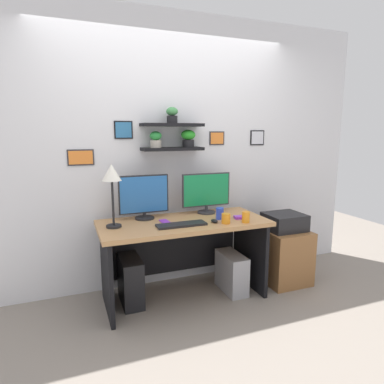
{
  "coord_description": "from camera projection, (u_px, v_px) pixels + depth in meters",
  "views": [
    {
      "loc": [
        -1.0,
        -2.79,
        1.56
      ],
      "look_at": [
        0.1,
        0.05,
        1.01
      ],
      "focal_mm": 31.21,
      "sensor_mm": 36.0,
      "label": 1
    }
  ],
  "objects": [
    {
      "name": "ground_plane",
      "position": [
        184.0,
        297.0,
        3.2
      ],
      "size": [
        8.0,
        8.0,
        0.0
      ],
      "primitive_type": "plane",
      "color": "gray"
    },
    {
      "name": "back_wall_assembly",
      "position": [
        169.0,
        152.0,
        3.36
      ],
      "size": [
        4.4,
        0.24,
        2.7
      ],
      "color": "silver",
      "rests_on": "ground"
    },
    {
      "name": "desk",
      "position": [
        182.0,
        241.0,
        3.15
      ],
      "size": [
        1.54,
        0.68,
        0.75
      ],
      "color": "tan",
      "rests_on": "ground"
    },
    {
      "name": "monitor_left",
      "position": [
        144.0,
        197.0,
        3.11
      ],
      "size": [
        0.47,
        0.18,
        0.41
      ],
      "color": "black",
      "rests_on": "desk"
    },
    {
      "name": "monitor_right",
      "position": [
        206.0,
        192.0,
        3.34
      ],
      "size": [
        0.51,
        0.18,
        0.4
      ],
      "color": "#2D2D33",
      "rests_on": "desk"
    },
    {
      "name": "keyboard",
      "position": [
        181.0,
        225.0,
        2.91
      ],
      "size": [
        0.44,
        0.14,
        0.02
      ],
      "primitive_type": "cube",
      "color": "black",
      "rests_on": "desk"
    },
    {
      "name": "computer_mouse",
      "position": [
        214.0,
        221.0,
        3.01
      ],
      "size": [
        0.06,
        0.09,
        0.03
      ],
      "primitive_type": "ellipsoid",
      "color": "black",
      "rests_on": "desk"
    },
    {
      "name": "desk_lamp",
      "position": [
        112.0,
        178.0,
        2.79
      ],
      "size": [
        0.16,
        0.16,
        0.54
      ],
      "color": "black",
      "rests_on": "desk"
    },
    {
      "name": "cell_phone",
      "position": [
        165.0,
        222.0,
        3.03
      ],
      "size": [
        0.08,
        0.14,
        0.01
      ],
      "primitive_type": "cube",
      "rotation": [
        0.0,
        0.0,
        0.06
      ],
      "color": "purple",
      "rests_on": "desk"
    },
    {
      "name": "coffee_mug",
      "position": [
        226.0,
        218.0,
        2.98
      ],
      "size": [
        0.08,
        0.08,
        0.09
      ],
      "primitive_type": "cylinder",
      "color": "orange",
      "rests_on": "desk"
    },
    {
      "name": "pen_cup",
      "position": [
        246.0,
        217.0,
        3.01
      ],
      "size": [
        0.07,
        0.07,
        0.1
      ],
      "primitive_type": "cylinder",
      "color": "orange",
      "rests_on": "desk"
    },
    {
      "name": "scissors_tray",
      "position": [
        241.0,
        217.0,
        3.15
      ],
      "size": [
        0.13,
        0.1,
        0.02
      ],
      "primitive_type": "cube",
      "rotation": [
        0.0,
        0.0,
        -0.2
      ],
      "color": "purple",
      "rests_on": "desk"
    },
    {
      "name": "water_cup",
      "position": [
        220.0,
        213.0,
        3.12
      ],
      "size": [
        0.07,
        0.07,
        0.11
      ],
      "primitive_type": "cylinder",
      "color": "blue",
      "rests_on": "desk"
    },
    {
      "name": "drawer_cabinet",
      "position": [
        283.0,
        255.0,
        3.51
      ],
      "size": [
        0.44,
        0.5,
        0.56
      ],
      "primitive_type": "cube",
      "color": "brown",
      "rests_on": "ground"
    },
    {
      "name": "printer",
      "position": [
        284.0,
        222.0,
        3.44
      ],
      "size": [
        0.38,
        0.34,
        0.17
      ],
      "primitive_type": "cube",
      "color": "black",
      "rests_on": "drawer_cabinet"
    },
    {
      "name": "computer_tower_left",
      "position": [
        130.0,
        281.0,
        3.05
      ],
      "size": [
        0.18,
        0.4,
        0.43
      ],
      "primitive_type": "cube",
      "color": "black",
      "rests_on": "ground"
    },
    {
      "name": "computer_tower_right",
      "position": [
        231.0,
        272.0,
        3.29
      ],
      "size": [
        0.18,
        0.4,
        0.38
      ],
      "primitive_type": "cube",
      "color": "#99999E",
      "rests_on": "ground"
    }
  ]
}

